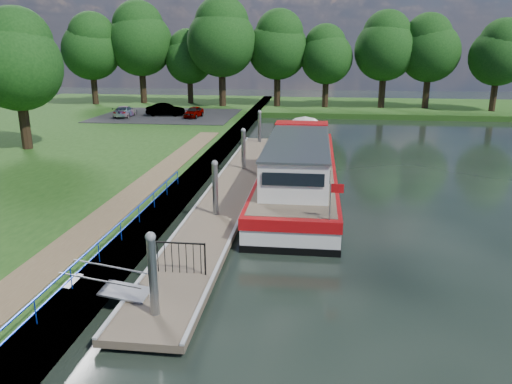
# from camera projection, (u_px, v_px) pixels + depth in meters

# --- Properties ---
(ground) EXTENTS (160.00, 160.00, 0.00)m
(ground) POSITION_uv_depth(u_px,v_px,m) (161.00, 317.00, 15.10)
(ground) COLOR black
(ground) RESTS_ON ground
(bank_edge) EXTENTS (1.10, 90.00, 0.78)m
(bank_edge) POSITION_uv_depth(u_px,v_px,m) (195.00, 177.00, 29.56)
(bank_edge) COLOR #473D2D
(bank_edge) RESTS_ON ground
(far_bank) EXTENTS (60.00, 18.00, 0.60)m
(far_bank) POSITION_uv_depth(u_px,v_px,m) (376.00, 107.00, 63.15)
(far_bank) COLOR #1C4112
(far_bank) RESTS_ON ground
(footpath) EXTENTS (1.60, 40.00, 0.05)m
(footpath) POSITION_uv_depth(u_px,v_px,m) (120.00, 206.00, 22.99)
(footpath) COLOR brown
(footpath) RESTS_ON riverbank
(carpark) EXTENTS (14.00, 12.00, 0.06)m
(carpark) POSITION_uv_depth(u_px,v_px,m) (168.00, 115.00, 52.31)
(carpark) COLOR black
(carpark) RESTS_ON riverbank
(blue_fence) EXTENTS (0.04, 18.04, 0.72)m
(blue_fence) POSITION_uv_depth(u_px,v_px,m) (110.00, 236.00, 17.90)
(blue_fence) COLOR #0C2DBF
(blue_fence) RESTS_ON riverbank
(pontoon) EXTENTS (2.50, 30.00, 0.56)m
(pontoon) POSITION_uv_depth(u_px,v_px,m) (232.00, 191.00, 27.43)
(pontoon) COLOR brown
(pontoon) RESTS_ON ground
(mooring_piles) EXTENTS (0.30, 27.30, 3.55)m
(mooring_piles) POSITION_uv_depth(u_px,v_px,m) (232.00, 172.00, 27.11)
(mooring_piles) COLOR gray
(mooring_piles) RESTS_ON ground
(gangway) EXTENTS (2.58, 1.00, 0.92)m
(gangway) POSITION_uv_depth(u_px,v_px,m) (108.00, 287.00, 15.61)
(gangway) COLOR #A5A8AD
(gangway) RESTS_ON ground
(gate_panel) EXTENTS (1.85, 0.05, 1.15)m
(gate_panel) POSITION_uv_depth(u_px,v_px,m) (179.00, 253.00, 16.87)
(gate_panel) COLOR black
(gate_panel) RESTS_ON ground
(barge) EXTENTS (4.36, 21.15, 4.78)m
(barge) POSITION_uv_depth(u_px,v_px,m) (299.00, 166.00, 29.15)
(barge) COLOR black
(barge) RESTS_ON ground
(horizon_trees) EXTENTS (54.38, 10.03, 12.87)m
(horizon_trees) POSITION_uv_depth(u_px,v_px,m) (267.00, 45.00, 59.38)
(horizon_trees) COLOR #332316
(horizon_trees) RESTS_ON ground
(bank_tree_a) EXTENTS (6.12, 6.12, 9.72)m
(bank_tree_a) POSITION_uv_depth(u_px,v_px,m) (17.00, 58.00, 34.06)
(bank_tree_a) COLOR #332316
(bank_tree_a) RESTS_ON riverbank
(car_a) EXTENTS (1.62, 3.35, 1.10)m
(car_a) POSITION_uv_depth(u_px,v_px,m) (194.00, 112.00, 50.57)
(car_a) COLOR #999999
(car_a) RESTS_ON carpark
(car_b) EXTENTS (3.97, 1.68, 1.27)m
(car_b) POSITION_uv_depth(u_px,v_px,m) (166.00, 110.00, 51.64)
(car_b) COLOR #999999
(car_b) RESTS_ON carpark
(car_c) EXTENTS (1.72, 3.87, 1.10)m
(car_c) POSITION_uv_depth(u_px,v_px,m) (125.00, 111.00, 51.01)
(car_c) COLOR #999999
(car_c) RESTS_ON carpark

